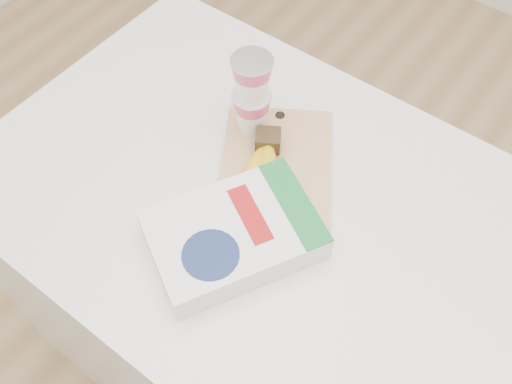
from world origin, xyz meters
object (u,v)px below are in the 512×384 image
bananas (260,172)px  cereal_box (234,235)px  cutting_board (276,166)px  yogurt_stack (252,94)px  table (265,296)px

bananas → cereal_box: bearing=-72.5°
cutting_board → cereal_box: (0.04, -0.18, 0.02)m
yogurt_stack → cereal_box: bearing=-59.9°
bananas → yogurt_stack: 0.15m
yogurt_stack → cereal_box: (0.13, -0.22, -0.08)m
bananas → cereal_box: 0.14m
yogurt_stack → cereal_box: 0.27m
table → cutting_board: size_ratio=3.92×
cutting_board → bananas: 0.06m
cutting_board → cereal_box: cereal_box is taller
bananas → yogurt_stack: yogurt_stack is taller
table → cereal_box: cereal_box is taller
bananas → yogurt_stack: (-0.09, 0.09, 0.08)m
cutting_board → bananas: size_ratio=1.40×
cutting_board → cereal_box: bearing=-109.6°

